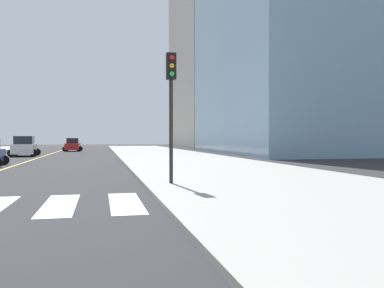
% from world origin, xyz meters
% --- Properties ---
extents(sidewalk_kerb_east, '(10.00, 120.00, 0.15)m').
position_xyz_m(sidewalk_kerb_east, '(12.20, 20.00, 0.07)').
color(sidewalk_kerb_east, '#9E9B93').
rests_on(sidewalk_kerb_east, ground).
extents(lane_divider_paint, '(0.16, 80.00, 0.01)m').
position_xyz_m(lane_divider_paint, '(0.00, 40.00, 0.01)').
color(lane_divider_paint, yellow).
rests_on(lane_divider_paint, ground).
extents(office_tower_glass, '(20.00, 28.00, 36.18)m').
position_xyz_m(office_tower_glass, '(29.52, 38.83, 18.09)').
color(office_tower_glass, '#7A9EB7').
rests_on(office_tower_glass, ground).
extents(parking_garage_concrete, '(18.00, 24.00, 30.77)m').
position_xyz_m(parking_garage_concrete, '(28.52, 65.16, 15.39)').
color(parking_garage_concrete, '#9E9B93').
rests_on(parking_garage_concrete, ground).
extents(car_white_nearest, '(2.96, 4.63, 2.03)m').
position_xyz_m(car_white_nearest, '(-1.90, 36.58, 0.95)').
color(car_white_nearest, silver).
rests_on(car_white_nearest, ground).
extents(car_red_second, '(2.59, 4.11, 1.83)m').
position_xyz_m(car_red_second, '(1.85, 51.66, 0.85)').
color(car_red_second, red).
rests_on(car_red_second, ground).
extents(traffic_light_near_corner, '(0.36, 0.41, 4.90)m').
position_xyz_m(traffic_light_near_corner, '(8.21, 7.44, 3.59)').
color(traffic_light_near_corner, black).
rests_on(traffic_light_near_corner, sidewalk_kerb_east).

